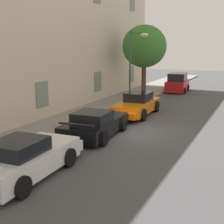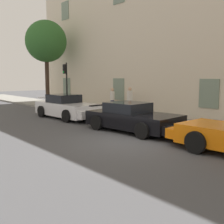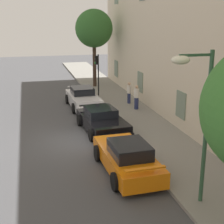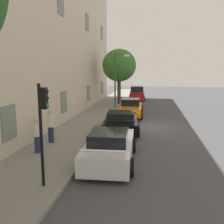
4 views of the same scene
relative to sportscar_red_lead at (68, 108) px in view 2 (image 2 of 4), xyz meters
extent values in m
plane|color=#444447|center=(6.52, -1.26, -0.62)|extent=(80.00, 80.00, 0.00)
cube|color=gray|center=(6.52, 2.72, -0.55)|extent=(60.00, 3.35, 0.14)
cube|color=gray|center=(-7.29, 4.37, 0.98)|extent=(1.10, 0.06, 1.50)
cube|color=gray|center=(-0.39, 4.37, 0.98)|extent=(1.10, 0.06, 1.50)
cube|color=gray|center=(6.52, 4.37, 0.98)|extent=(1.10, 0.06, 1.50)
cube|color=gray|center=(-7.29, 4.37, 7.51)|extent=(1.10, 0.06, 1.50)
cube|color=white|center=(-0.15, -0.01, -0.07)|extent=(4.46, 2.03, 0.74)
cube|color=black|center=(-0.48, -0.02, 0.54)|extent=(1.81, 1.55, 0.48)
cube|color=white|center=(1.78, 0.07, -0.16)|extent=(1.38, 1.76, 0.41)
cube|color=white|center=(-2.17, -0.09, 0.52)|extent=(0.22, 1.58, 0.06)
cylinder|color=black|center=(1.17, 0.97, -0.27)|extent=(0.71, 0.27, 0.70)
cylinder|color=black|center=(1.24, -0.88, -0.27)|extent=(0.71, 0.27, 0.70)
cylinder|color=black|center=(-1.55, 0.86, -0.27)|extent=(0.71, 0.27, 0.70)
cylinder|color=black|center=(-1.47, -0.99, -0.27)|extent=(0.71, 0.27, 0.70)
cube|color=black|center=(5.21, 0.18, -0.11)|extent=(4.46, 2.34, 0.65)
cube|color=black|center=(4.89, 0.15, 0.44)|extent=(1.85, 1.74, 0.45)
cube|color=black|center=(7.10, 0.33, -0.19)|extent=(1.44, 1.94, 0.36)
cube|color=black|center=(3.23, 0.02, 0.44)|extent=(0.30, 1.71, 0.06)
cylinder|color=black|center=(6.46, 1.28, -0.29)|extent=(0.69, 0.29, 0.67)
cylinder|color=black|center=(6.62, -0.72, -0.29)|extent=(0.69, 0.29, 0.67)
cylinder|color=black|center=(3.80, 1.07, -0.29)|extent=(0.69, 0.29, 0.67)
cylinder|color=black|center=(3.96, -0.93, -0.29)|extent=(0.69, 0.29, 0.67)
cube|color=orange|center=(8.53, -0.04, -0.16)|extent=(1.41, 1.71, 0.36)
cylinder|color=black|center=(9.14, -0.93, -0.26)|extent=(0.74, 0.26, 0.73)
cylinder|color=black|center=(9.09, 0.89, -0.26)|extent=(0.74, 0.26, 0.73)
cylinder|color=#38281E|center=(-6.71, 2.18, 1.52)|extent=(0.32, 0.32, 4.01)
ellipsoid|color=#2D6028|center=(-6.71, 2.18, 4.69)|extent=(3.29, 3.29, 3.33)
cylinder|color=black|center=(-2.93, 1.72, 1.17)|extent=(0.10, 0.10, 3.31)
cube|color=black|center=(-2.93, 1.58, 2.38)|extent=(0.22, 0.20, 0.66)
sphere|color=black|center=(-2.93, 1.47, 2.59)|extent=(0.12, 0.12, 0.12)
sphere|color=black|center=(-2.93, 1.47, 2.38)|extent=(0.12, 0.12, 0.12)
sphere|color=green|center=(-2.93, 1.47, 2.17)|extent=(0.12, 0.12, 0.12)
cylinder|color=navy|center=(1.74, 3.38, -0.07)|extent=(0.33, 0.33, 0.82)
cylinder|color=silver|center=(1.74, 3.38, 0.65)|extent=(0.41, 0.41, 0.63)
sphere|color=tan|center=(1.74, 3.38, 1.09)|extent=(0.22, 0.22, 0.22)
cylinder|color=navy|center=(0.10, 3.36, -0.10)|extent=(0.30, 0.30, 0.76)
cylinder|color=silver|center=(0.10, 3.36, 0.58)|extent=(0.38, 0.38, 0.59)
sphere|color=tan|center=(0.10, 3.36, 0.99)|extent=(0.22, 0.22, 0.22)
camera|label=1|loc=(-8.21, -7.16, 3.92)|focal=51.05mm
camera|label=2|loc=(13.83, -8.54, 1.82)|focal=43.71mm
camera|label=3|loc=(22.78, -3.77, 5.72)|focal=53.15mm
camera|label=4|loc=(-10.09, -1.66, 3.26)|focal=40.10mm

